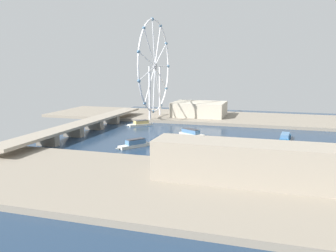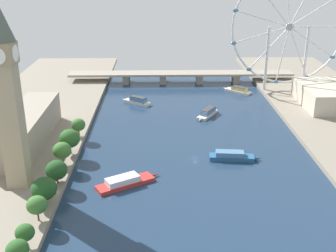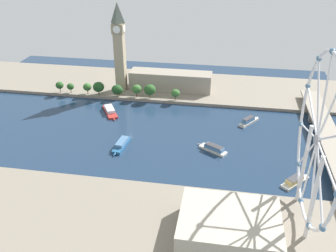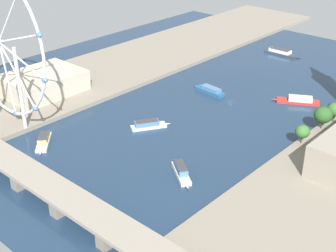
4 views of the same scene
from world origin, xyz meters
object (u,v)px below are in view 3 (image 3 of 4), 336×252
river_bridge (331,143)px  tour_boat_5 (121,144)px  parliament_block (171,80)px  ferris_wheel (317,141)px  tour_boat_0 (213,148)px  tour_boat_3 (249,121)px  riverside_hall (229,227)px  clock_tower (119,46)px  tour_boat_1 (110,111)px  tour_boat_2 (295,181)px

river_bridge → tour_boat_5: river_bridge is taller
parliament_block → ferris_wheel: size_ratio=0.86×
river_bridge → tour_boat_0: size_ratio=8.16×
parliament_block → tour_boat_3: size_ratio=3.54×
ferris_wheel → parliament_block: bearing=-149.7°
riverside_hall → clock_tower: bearing=-149.3°
clock_tower → tour_boat_1: bearing=3.1°
clock_tower → parliament_block: clock_tower is taller
clock_tower → river_bridge: bearing=65.2°
tour_boat_2 → tour_boat_0: bearing=103.5°
tour_boat_1 → tour_boat_5: size_ratio=1.11×
riverside_hall → tour_boat_0: (-96.68, -14.25, -8.28)m
tour_boat_3 → parliament_block: bearing=88.0°
ferris_wheel → river_bridge: (-87.94, 34.77, -48.79)m
tour_boat_1 → tour_boat_3: tour_boat_3 is taller
tour_boat_3 → tour_boat_5: bearing=155.5°
parliament_block → riverside_hall: size_ratio=1.58×
ferris_wheel → tour_boat_1: size_ratio=3.03×
tour_boat_0 → tour_boat_1: 117.01m
ferris_wheel → tour_boat_0: ferris_wheel is taller
tour_boat_0 → tour_boat_3: bearing=-87.3°
clock_tower → tour_boat_1: (52.63, 2.80, -48.92)m
tour_boat_3 → clock_tower: bearing=104.2°
clock_tower → parliament_block: bearing=101.9°
riverside_hall → tour_boat_0: 98.08m
parliament_block → tour_boat_3: bearing=52.6°
parliament_block → tour_boat_2: parliament_block is taller
riverside_hall → tour_boat_1: bearing=-142.0°
tour_boat_0 → tour_boat_5: size_ratio=0.84×
parliament_block → tour_boat_2: size_ratio=3.75×
tour_boat_2 → river_bridge: bearing=9.2°
clock_tower → tour_boat_3: (52.81, 135.61, -48.46)m
clock_tower → riverside_hall: bearing=30.7°
ferris_wheel → river_bridge: ferris_wheel is taller
ferris_wheel → tour_boat_0: bearing=-141.7°
riverside_hall → tour_boat_3: bearing=174.4°
clock_tower → riverside_hall: (203.63, 120.69, -40.31)m
riverside_hall → tour_boat_1: size_ratio=1.65×
clock_tower → tour_boat_1: clock_tower is taller
clock_tower → tour_boat_0: clock_tower is taller
parliament_block → ferris_wheel: bearing=30.3°
ferris_wheel → tour_boat_3: 140.41m
ferris_wheel → tour_boat_1: bearing=-128.2°
clock_tower → tour_boat_3: clock_tower is taller
tour_boat_5 → tour_boat_2: bearing=83.9°
clock_tower → tour_boat_2: bearing=49.7°
clock_tower → river_bridge: size_ratio=0.44×
tour_boat_1 → tour_boat_2: 185.01m
tour_boat_2 → tour_boat_5: 136.79m
tour_boat_2 → ferris_wheel: bearing=-139.7°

